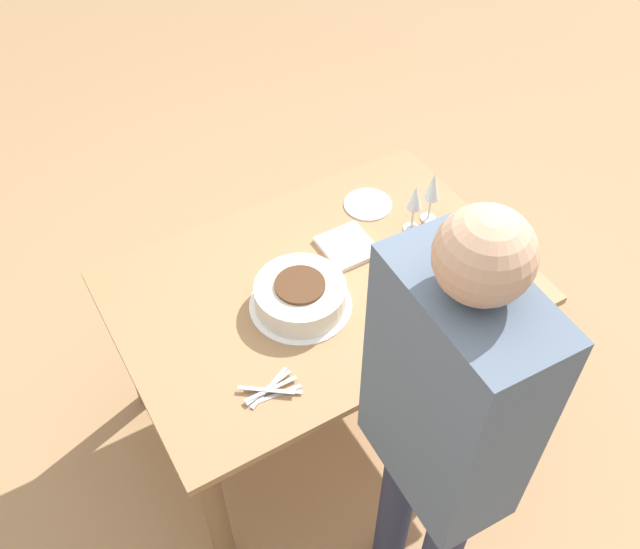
{
  "coord_description": "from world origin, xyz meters",
  "views": [
    {
      "loc": [
        -0.8,
        -1.37,
        2.54
      ],
      "look_at": [
        0.0,
        0.0,
        0.8
      ],
      "focal_mm": 40.0,
      "sensor_mm": 36.0,
      "label": 1
    }
  ],
  "objects_px": {
    "wine_glass_near": "(433,188)",
    "person_cutting": "(443,425)",
    "cake_front_chocolate": "(446,275)",
    "cake_center_white": "(300,295)",
    "wine_glass_far": "(415,199)"
  },
  "relations": [
    {
      "from": "wine_glass_near",
      "to": "cake_center_white",
      "type": "bearing_deg",
      "value": -168.38
    },
    {
      "from": "cake_front_chocolate",
      "to": "person_cutting",
      "type": "xyz_separation_m",
      "value": [
        -0.46,
        -0.55,
        0.24
      ]
    },
    {
      "from": "cake_center_white",
      "to": "wine_glass_far",
      "type": "bearing_deg",
      "value": 12.19
    },
    {
      "from": "wine_glass_near",
      "to": "wine_glass_far",
      "type": "distance_m",
      "value": 0.09
    },
    {
      "from": "wine_glass_near",
      "to": "cake_front_chocolate",
      "type": "bearing_deg",
      "value": -116.44
    },
    {
      "from": "cake_front_chocolate",
      "to": "person_cutting",
      "type": "relative_size",
      "value": 0.17
    },
    {
      "from": "cake_center_white",
      "to": "wine_glass_far",
      "type": "relative_size",
      "value": 1.7
    },
    {
      "from": "wine_glass_far",
      "to": "cake_front_chocolate",
      "type": "bearing_deg",
      "value": -102.37
    },
    {
      "from": "cake_front_chocolate",
      "to": "person_cutting",
      "type": "bearing_deg",
      "value": -130.31
    },
    {
      "from": "wine_glass_near",
      "to": "person_cutting",
      "type": "bearing_deg",
      "value": -125.97
    },
    {
      "from": "cake_front_chocolate",
      "to": "wine_glass_near",
      "type": "xyz_separation_m",
      "value": [
        0.15,
        0.29,
        0.1
      ]
    },
    {
      "from": "person_cutting",
      "to": "cake_front_chocolate",
      "type": "bearing_deg",
      "value": -38.22
    },
    {
      "from": "cake_center_white",
      "to": "cake_front_chocolate",
      "type": "bearing_deg",
      "value": -20.1
    },
    {
      "from": "cake_front_chocolate",
      "to": "wine_glass_near",
      "type": "height_order",
      "value": "wine_glass_near"
    },
    {
      "from": "wine_glass_near",
      "to": "wine_glass_far",
      "type": "relative_size",
      "value": 1.08
    }
  ]
}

